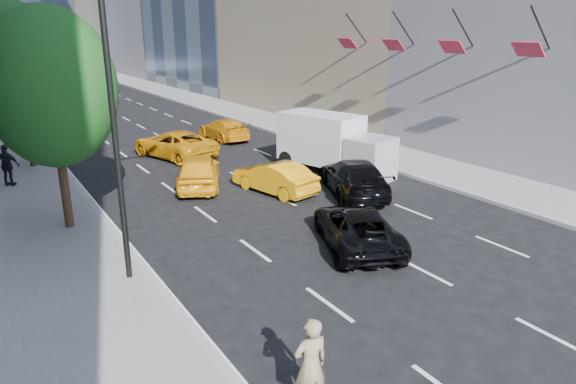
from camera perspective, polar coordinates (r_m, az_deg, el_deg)
ground at (r=15.06m, az=12.33°, el=-9.57°), size 160.00×160.00×0.00m
sidewalk_right at (r=44.53m, az=-5.55°, el=8.84°), size 4.00×120.00×0.15m
lamp_near at (r=13.84m, az=-18.61°, el=12.73°), size 2.13×0.22×10.00m
lamp_far at (r=31.59m, az=-26.87°, el=14.02°), size 2.13×0.22×10.00m
tree_near at (r=18.65m, az=-24.84°, el=10.46°), size 4.20×4.20×7.46m
tree_mid at (r=28.55m, az=-27.84°, el=12.70°), size 4.50×4.50×7.99m
tree_far at (r=41.53m, az=-29.38°, el=12.43°), size 3.90×3.90×6.92m
traffic_signal at (r=49.58m, az=-29.00°, el=12.52°), size 2.48×0.53×5.20m
facade_flags at (r=28.06m, az=14.79°, el=15.83°), size 1.85×13.30×2.05m
skateboarder at (r=9.76m, az=2.53°, el=-19.22°), size 0.71×0.51×1.85m
black_sedan_lincoln at (r=16.83m, az=7.65°, el=-3.90°), size 3.88×5.17×1.31m
black_sedan_mercedes at (r=22.11m, az=7.35°, el=1.67°), size 4.09×5.67×1.52m
taxi_a at (r=23.23m, az=-9.93°, el=2.34°), size 3.55×4.86×1.54m
taxi_b at (r=22.20m, az=-1.50°, el=1.65°), size 2.32×4.35×1.36m
taxi_c at (r=29.18m, az=-12.51°, el=5.23°), size 3.94×5.83×1.48m
taxi_d at (r=33.51m, az=-7.14°, el=6.93°), size 2.00×4.62×1.33m
city_bus at (r=44.30m, az=-24.52°, el=9.40°), size 3.86×12.17×3.33m
box_truck at (r=25.34m, az=5.03°, el=5.37°), size 3.62×6.27×2.83m
pedestrian_b at (r=25.73m, az=-28.73°, el=2.62°), size 1.16×1.01×1.87m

